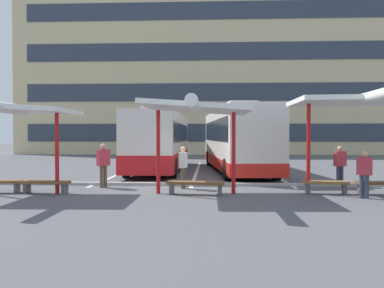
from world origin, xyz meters
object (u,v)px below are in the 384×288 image
coach_bus_1 (236,140)px  bench_2 (196,185)px  waiting_passenger_2 (103,162)px  bench_3 (326,184)px  waiting_passenger_1 (340,163)px  waiting_shelter_2 (355,103)px  bench_1 (46,184)px  waiting_passenger_3 (183,164)px  waiting_shelter_0 (15,111)px  bench_4 (379,185)px  coach_bus_0 (161,142)px  waiting_passenger_0 (364,171)px  waiting_shelter_1 (195,109)px

coach_bus_1 → bench_2: bearing=-102.6°
coach_bus_1 → waiting_passenger_2: bearing=-128.0°
bench_3 → waiting_passenger_1: 2.56m
coach_bus_1 → waiting_shelter_2: size_ratio=2.60×
bench_1 → waiting_passenger_3: 5.02m
waiting_passenger_1 → bench_2: bearing=-156.1°
waiting_shelter_0 → waiting_passenger_2: size_ratio=2.59×
waiting_passenger_2 → waiting_passenger_3: 3.15m
bench_4 → bench_2: bearing=-177.5°
coach_bus_0 → bench_1: size_ratio=6.62×
waiting_passenger_0 → bench_2: bearing=173.8°
waiting_shelter_1 → bench_3: bearing=6.1°
waiting_shelter_2 → bench_3: (-0.90, 0.25, -2.83)m
waiting_passenger_2 → bench_1: bearing=-133.6°
bench_4 → waiting_passenger_0: bearing=-134.3°
coach_bus_1 → bench_3: coach_bus_1 is taller
bench_1 → waiting_passenger_1: (11.02, 2.55, 0.59)m
bench_3 → bench_4: (1.80, -0.09, 0.00)m
waiting_shelter_1 → bench_4: 6.87m
waiting_passenger_2 → waiting_passenger_0: bearing=-13.9°
waiting_passenger_1 → waiting_shelter_0: bearing=-166.3°
bench_4 → waiting_passenger_2: size_ratio=0.91×
waiting_shelter_2 → waiting_passenger_2: (-9.12, 1.56, -2.16)m
waiting_shelter_2 → bench_1: bearing=-179.4°
bench_2 → waiting_passenger_3: (-0.53, 1.52, 0.58)m
waiting_shelter_2 → bench_3: size_ratio=3.07×
bench_1 → bench_3: same height
waiting_shelter_2 → coach_bus_1: bearing=111.3°
waiting_shelter_0 → bench_1: waiting_shelter_0 is taller
waiting_shelter_1 → bench_4: size_ratio=3.19×
coach_bus_0 → waiting_passenger_1: 10.61m
coach_bus_1 → waiting_passenger_3: 7.87m
bench_1 → waiting_passenger_2: 2.41m
coach_bus_1 → bench_4: (4.34, -8.65, -1.47)m
waiting_shelter_2 → bench_3: waiting_shelter_2 is taller
bench_2 → waiting_shelter_2: (5.44, 0.11, 2.81)m
coach_bus_1 → bench_1: size_ratio=7.15×
bench_2 → bench_4: bearing=2.5°
coach_bus_0 → waiting_shelter_1: size_ratio=2.31×
waiting_shelter_0 → bench_2: 6.69m
waiting_shelter_0 → waiting_passenger_0: (11.66, -0.24, -2.01)m
waiting_shelter_0 → waiting_passenger_0: 11.84m
waiting_passenger_1 → waiting_passenger_3: waiting_passenger_1 is taller
waiting_passenger_2 → waiting_shelter_1: bearing=-26.0°
waiting_shelter_0 → bench_4: (12.52, 0.64, -2.56)m
bench_3 → waiting_passenger_3: 5.24m
bench_2 → bench_3: same height
waiting_shelter_1 → waiting_passenger_2: bearing=154.0°
coach_bus_0 → waiting_passenger_2: bearing=-99.6°
bench_3 → waiting_passenger_1: (1.20, 2.18, 0.60)m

